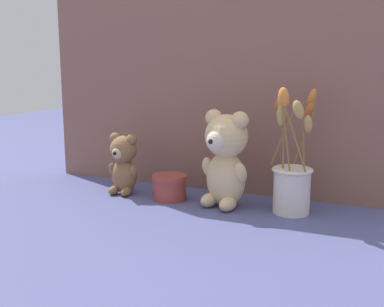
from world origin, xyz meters
TOP-DOWN VIEW (x-y plane):
  - ground_plane at (0.00, 0.00)m, footprint 4.00×4.00m
  - backdrop_wall at (0.00, 0.17)m, footprint 1.06×0.02m
  - teddy_bear_large at (0.09, 0.02)m, footprint 0.14×0.13m
  - teddy_bear_medium at (-0.21, 0.02)m, footprint 0.09×0.09m
  - flower_vase at (0.26, 0.04)m, footprint 0.12×0.17m
  - decorative_tin_tall at (-0.07, 0.02)m, footprint 0.10×0.10m

SIDE VIEW (x-z plane):
  - ground_plane at x=0.00m, z-range 0.00..0.00m
  - decorative_tin_tall at x=-0.07m, z-range 0.00..0.07m
  - teddy_bear_medium at x=-0.21m, z-range 0.00..0.18m
  - flower_vase at x=0.26m, z-range -0.06..0.25m
  - teddy_bear_large at x=0.09m, z-range 0.01..0.26m
  - backdrop_wall at x=0.00m, z-range 0.00..0.78m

